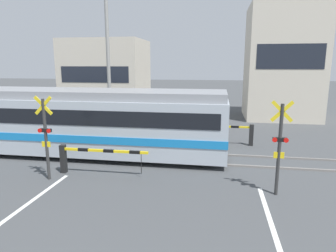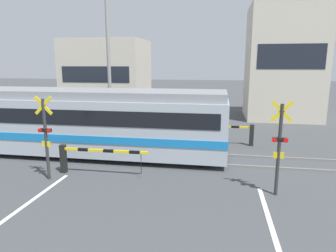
% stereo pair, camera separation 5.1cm
% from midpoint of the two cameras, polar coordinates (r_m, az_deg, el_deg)
% --- Properties ---
extents(rail_track_near, '(50.00, 0.10, 0.08)m').
position_cam_midpoint_polar(rail_track_near, '(12.92, 0.07, -6.84)').
color(rail_track_near, gray).
rests_on(rail_track_near, ground_plane).
extents(rail_track_far, '(50.00, 0.10, 0.08)m').
position_cam_midpoint_polar(rail_track_far, '(14.27, 1.05, -5.04)').
color(rail_track_far, gray).
rests_on(rail_track_far, ground_plane).
extents(commuter_train, '(15.16, 3.03, 3.01)m').
position_cam_midpoint_polar(commuter_train, '(14.87, -19.15, 1.24)').
color(commuter_train, '#ADB7C1').
rests_on(commuter_train, ground_plane).
extents(crossing_barrier_near, '(3.47, 0.20, 1.11)m').
position_cam_midpoint_polar(crossing_barrier_near, '(11.90, -15.68, -5.35)').
color(crossing_barrier_near, black).
rests_on(crossing_barrier_near, ground_plane).
extents(crossing_barrier_far, '(3.47, 0.20, 1.11)m').
position_cam_midpoint_polar(crossing_barrier_far, '(15.91, 12.74, -0.93)').
color(crossing_barrier_far, black).
rests_on(crossing_barrier_far, ground_plane).
extents(crossing_signal_left, '(0.68, 0.15, 3.07)m').
position_cam_midpoint_polar(crossing_signal_left, '(11.54, -22.17, -1.47)').
color(crossing_signal_left, '#333333').
rests_on(crossing_signal_left, ground_plane).
extents(crossing_signal_right, '(0.68, 0.15, 3.07)m').
position_cam_midpoint_polar(crossing_signal_right, '(10.01, 20.58, -3.27)').
color(crossing_signal_right, '#333333').
rests_on(crossing_signal_right, ground_plane).
extents(pedestrian, '(0.38, 0.22, 1.59)m').
position_cam_midpoint_polar(pedestrian, '(19.15, 3.65, 1.92)').
color(pedestrian, '#23232D').
rests_on(pedestrian, ground_plane).
extents(building_left_of_street, '(6.48, 5.13, 6.14)m').
position_cam_midpoint_polar(building_left_of_street, '(26.31, -11.41, 9.12)').
color(building_left_of_street, beige).
rests_on(building_left_of_street, ground_plane).
extents(building_right_of_street, '(5.32, 5.13, 8.47)m').
position_cam_midpoint_polar(building_right_of_street, '(24.98, 21.14, 11.13)').
color(building_right_of_street, beige).
rests_on(building_right_of_street, ground_plane).
extents(utility_pole_streetside, '(0.22, 0.22, 7.91)m').
position_cam_midpoint_polar(utility_pole_streetside, '(19.27, -11.10, 10.91)').
color(utility_pole_streetside, gray).
rests_on(utility_pole_streetside, ground_plane).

